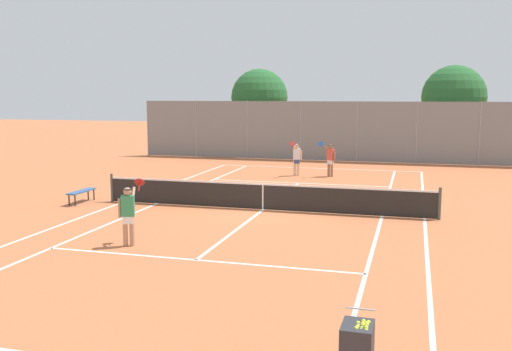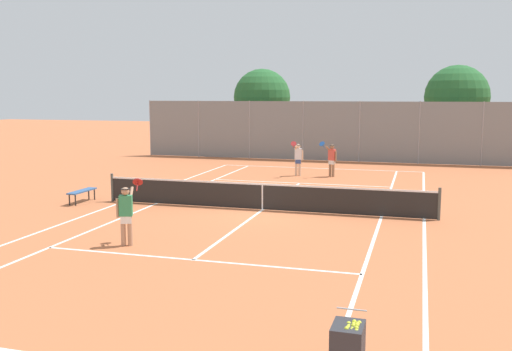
{
  "view_description": "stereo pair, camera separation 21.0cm",
  "coord_description": "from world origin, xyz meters",
  "px_view_note": "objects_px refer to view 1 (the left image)",
  "views": [
    {
      "loc": [
        5.09,
        -19.12,
        4.05
      ],
      "look_at": [
        -0.67,
        1.5,
        1.0
      ],
      "focal_mm": 40.0,
      "sensor_mm": 36.0,
      "label": 1
    },
    {
      "loc": [
        5.29,
        -19.07,
        4.05
      ],
      "look_at": [
        -0.67,
        1.5,
        1.0
      ],
      "focal_mm": 40.0,
      "sensor_mm": 36.0,
      "label": 2
    }
  ],
  "objects_px": {
    "loose_tennis_ball_0": "(213,184)",
    "loose_tennis_ball_1": "(278,192)",
    "player_far_left": "(297,157)",
    "tree_behind_right": "(454,99)",
    "player_near_side": "(128,212)",
    "tree_behind_left": "(260,99)",
    "courtside_bench": "(82,192)",
    "tennis_net": "(263,196)",
    "ball_cart": "(357,346)",
    "player_far_right": "(330,158)"
  },
  "relations": [
    {
      "from": "tennis_net",
      "to": "courtside_bench",
      "type": "bearing_deg",
      "value": -175.54
    },
    {
      "from": "player_far_left",
      "to": "tree_behind_right",
      "type": "distance_m",
      "value": 13.36
    },
    {
      "from": "tennis_net",
      "to": "player_far_right",
      "type": "xyz_separation_m",
      "value": [
        1.09,
        8.89,
        0.42
      ]
    },
    {
      "from": "player_far_right",
      "to": "ball_cart",
      "type": "bearing_deg",
      "value": -80.7
    },
    {
      "from": "player_far_left",
      "to": "player_far_right",
      "type": "height_order",
      "value": "same"
    },
    {
      "from": "tennis_net",
      "to": "player_near_side",
      "type": "distance_m",
      "value": 6.07
    },
    {
      "from": "tree_behind_right",
      "to": "tennis_net",
      "type": "bearing_deg",
      "value": -111.18
    },
    {
      "from": "player_near_side",
      "to": "tree_behind_right",
      "type": "relative_size",
      "value": 0.3
    },
    {
      "from": "player_far_left",
      "to": "courtside_bench",
      "type": "xyz_separation_m",
      "value": [
        -6.34,
        -9.29,
        -0.52
      ]
    },
    {
      "from": "loose_tennis_ball_0",
      "to": "tree_behind_left",
      "type": "xyz_separation_m",
      "value": [
        -1.58,
        13.9,
        3.68
      ]
    },
    {
      "from": "loose_tennis_ball_1",
      "to": "tennis_net",
      "type": "bearing_deg",
      "value": -84.77
    },
    {
      "from": "courtside_bench",
      "to": "player_near_side",
      "type": "bearing_deg",
      "value": -47.37
    },
    {
      "from": "loose_tennis_ball_0",
      "to": "tree_behind_right",
      "type": "bearing_deg",
      "value": 52.47
    },
    {
      "from": "ball_cart",
      "to": "courtside_bench",
      "type": "relative_size",
      "value": 0.64
    },
    {
      "from": "courtside_bench",
      "to": "tree_behind_left",
      "type": "bearing_deg",
      "value": 84.83
    },
    {
      "from": "ball_cart",
      "to": "loose_tennis_ball_1",
      "type": "xyz_separation_m",
      "value": [
        -4.75,
        15.03,
        -0.5
      ]
    },
    {
      "from": "tennis_net",
      "to": "player_near_side",
      "type": "height_order",
      "value": "player_near_side"
    },
    {
      "from": "player_far_left",
      "to": "loose_tennis_ball_1",
      "type": "relative_size",
      "value": 26.88
    },
    {
      "from": "player_near_side",
      "to": "loose_tennis_ball_1",
      "type": "bearing_deg",
      "value": 78.37
    },
    {
      "from": "player_far_left",
      "to": "tree_behind_right",
      "type": "height_order",
      "value": "tree_behind_right"
    },
    {
      "from": "loose_tennis_ball_0",
      "to": "loose_tennis_ball_1",
      "type": "bearing_deg",
      "value": -19.09
    },
    {
      "from": "player_near_side",
      "to": "tennis_net",
      "type": "bearing_deg",
      "value": 68.3
    },
    {
      "from": "player_far_left",
      "to": "loose_tennis_ball_0",
      "type": "xyz_separation_m",
      "value": [
        -3.02,
        -3.99,
        -0.89
      ]
    },
    {
      "from": "loose_tennis_ball_0",
      "to": "tennis_net",
      "type": "bearing_deg",
      "value": -52.91
    },
    {
      "from": "player_far_left",
      "to": "courtside_bench",
      "type": "height_order",
      "value": "player_far_left"
    },
    {
      "from": "ball_cart",
      "to": "tree_behind_left",
      "type": "distance_m",
      "value": 31.71
    },
    {
      "from": "tennis_net",
      "to": "tree_behind_right",
      "type": "distance_m",
      "value": 20.73
    },
    {
      "from": "player_near_side",
      "to": "courtside_bench",
      "type": "relative_size",
      "value": 1.18
    },
    {
      "from": "loose_tennis_ball_0",
      "to": "player_far_right",
      "type": "bearing_deg",
      "value": 41.26
    },
    {
      "from": "tennis_net",
      "to": "tree_behind_right",
      "type": "bearing_deg",
      "value": 68.82
    },
    {
      "from": "loose_tennis_ball_1",
      "to": "tree_behind_left",
      "type": "relative_size",
      "value": 0.01
    },
    {
      "from": "player_near_side",
      "to": "player_far_left",
      "type": "relative_size",
      "value": 1.0
    },
    {
      "from": "loose_tennis_ball_1",
      "to": "courtside_bench",
      "type": "xyz_separation_m",
      "value": [
        -6.59,
        -4.17,
        0.38
      ]
    },
    {
      "from": "loose_tennis_ball_1",
      "to": "tree_behind_left",
      "type": "distance_m",
      "value": 16.22
    },
    {
      "from": "tennis_net",
      "to": "player_near_side",
      "type": "relative_size",
      "value": 6.76
    },
    {
      "from": "ball_cart",
      "to": "loose_tennis_ball_1",
      "type": "height_order",
      "value": "ball_cart"
    },
    {
      "from": "courtside_bench",
      "to": "tree_behind_right",
      "type": "bearing_deg",
      "value": 53.89
    },
    {
      "from": "player_far_left",
      "to": "loose_tennis_ball_1",
      "type": "bearing_deg",
      "value": -87.24
    },
    {
      "from": "tennis_net",
      "to": "tree_behind_right",
      "type": "xyz_separation_m",
      "value": [
        7.4,
        19.09,
        3.27
      ]
    },
    {
      "from": "tennis_net",
      "to": "courtside_bench",
      "type": "xyz_separation_m",
      "value": [
        -6.92,
        -0.54,
        -0.1
      ]
    },
    {
      "from": "ball_cart",
      "to": "player_far_right",
      "type": "xyz_separation_m",
      "value": [
        -3.32,
        20.28,
        0.39
      ]
    },
    {
      "from": "tennis_net",
      "to": "loose_tennis_ball_1",
      "type": "bearing_deg",
      "value": 95.23
    },
    {
      "from": "player_far_right",
      "to": "tree_behind_right",
      "type": "xyz_separation_m",
      "value": [
        6.3,
        10.2,
        2.85
      ]
    },
    {
      "from": "courtside_bench",
      "to": "tree_behind_right",
      "type": "height_order",
      "value": "tree_behind_right"
    },
    {
      "from": "player_far_right",
      "to": "loose_tennis_ball_0",
      "type": "height_order",
      "value": "player_far_right"
    },
    {
      "from": "loose_tennis_ball_1",
      "to": "tree_behind_right",
      "type": "distance_m",
      "value": 17.68
    },
    {
      "from": "tennis_net",
      "to": "loose_tennis_ball_0",
      "type": "distance_m",
      "value": 6.0
    },
    {
      "from": "loose_tennis_ball_0",
      "to": "tree_behind_left",
      "type": "height_order",
      "value": "tree_behind_left"
    },
    {
      "from": "player_far_left",
      "to": "tree_behind_left",
      "type": "xyz_separation_m",
      "value": [
        -4.6,
        9.91,
        2.79
      ]
    },
    {
      "from": "tree_behind_right",
      "to": "player_near_side",
      "type": "bearing_deg",
      "value": -111.3
    }
  ]
}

